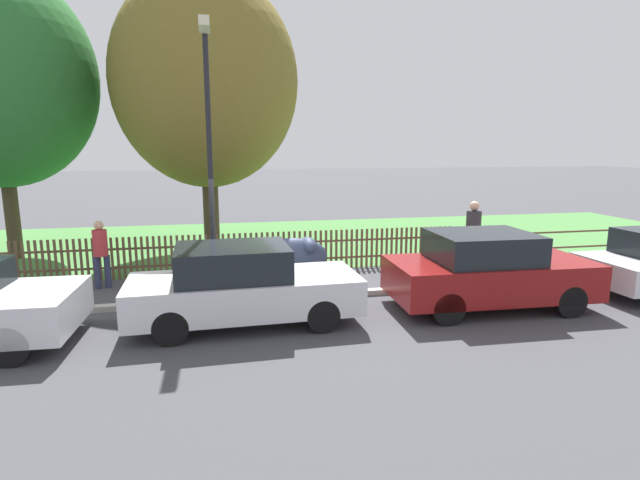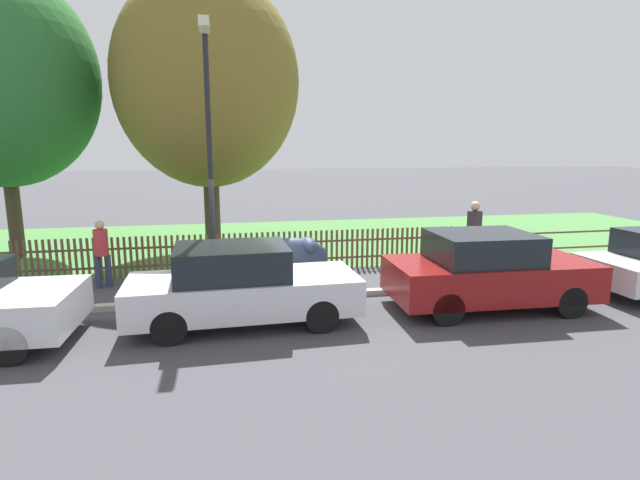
{
  "view_description": "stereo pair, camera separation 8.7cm",
  "coord_description": "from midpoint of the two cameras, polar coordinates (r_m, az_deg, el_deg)",
  "views": [
    {
      "loc": [
        -0.7,
        -9.86,
        3.17
      ],
      "look_at": [
        1.5,
        0.88,
        1.1
      ],
      "focal_mm": 28.0,
      "sensor_mm": 36.0,
      "label": 1
    },
    {
      "loc": [
        -0.62,
        -9.87,
        3.17
      ],
      "look_at": [
        1.5,
        0.88,
        1.1
      ],
      "focal_mm": 28.0,
      "sensor_mm": 36.0,
      "label": 2
    }
  ],
  "objects": [
    {
      "name": "kerb_stone",
      "position": [
        10.46,
        -7.5,
        -6.7
      ],
      "size": [
        33.78,
        0.2,
        0.12
      ],
      "primitive_type": "cube",
      "color": "#B2ADA3",
      "rests_on": "ground"
    },
    {
      "name": "tree_behind_motorcycle",
      "position": [
        15.25,
        -13.09,
        17.22
      ],
      "size": [
        5.24,
        5.24,
        8.0
      ],
      "color": "#473828",
      "rests_on": "ground"
    },
    {
      "name": "grass_strip",
      "position": [
        16.94,
        -9.16,
        -0.21
      ],
      "size": [
        33.78,
        8.48,
        0.01
      ],
      "primitive_type": "cube",
      "color": "#477F3D",
      "rests_on": "ground"
    },
    {
      "name": "street_lamp",
      "position": [
        10.54,
        -12.84,
        12.18
      ],
      "size": [
        0.2,
        0.79,
        5.52
      ],
      "color": "black",
      "rests_on": "ground"
    },
    {
      "name": "pedestrian_by_lamp",
      "position": [
        13.1,
        16.91,
        0.82
      ],
      "size": [
        0.46,
        0.46,
        1.82
      ],
      "rotation": [
        0.0,
        0.0,
        1.87
      ],
      "color": "#7F6B51",
      "rests_on": "ground"
    },
    {
      "name": "ground_plane",
      "position": [
        10.38,
        -7.45,
        -7.18
      ],
      "size": [
        120.0,
        120.0,
        0.0
      ],
      "primitive_type": "plane",
      "color": "#424247"
    },
    {
      "name": "park_fence",
      "position": [
        12.7,
        -8.36,
        -1.48
      ],
      "size": [
        33.78,
        0.05,
        1.03
      ],
      "color": "brown",
      "rests_on": "ground"
    },
    {
      "name": "parked_car_black_saloon",
      "position": [
        9.06,
        -9.21,
        -5.16
      ],
      "size": [
        4.12,
        1.75,
        1.45
      ],
      "rotation": [
        0.0,
        0.0,
        0.03
      ],
      "color": "silver",
      "rests_on": "ground"
    },
    {
      "name": "parked_car_navy_estate",
      "position": [
        10.37,
        18.39,
        -3.33
      ],
      "size": [
        3.98,
        1.91,
        1.52
      ],
      "rotation": [
        0.0,
        0.0,
        -0.03
      ],
      "color": "maroon",
      "rests_on": "ground"
    },
    {
      "name": "covered_motorcycle",
      "position": [
        11.5,
        -3.43,
        -1.91
      ],
      "size": [
        1.92,
        0.74,
        1.1
      ],
      "rotation": [
        0.0,
        0.0,
        0.08
      ],
      "color": "black",
      "rests_on": "ground"
    },
    {
      "name": "pedestrian_near_fence",
      "position": [
        12.22,
        -23.96,
        -1.09
      ],
      "size": [
        0.38,
        0.38,
        1.54
      ],
      "rotation": [
        0.0,
        0.0,
        3.4
      ],
      "color": "#2D3351",
      "rests_on": "ground"
    }
  ]
}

